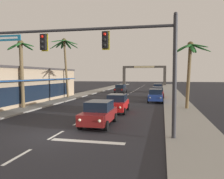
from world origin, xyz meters
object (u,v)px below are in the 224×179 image
sedan_lead_at_stop_bar (99,113)px  palm_right_second (190,58)px  storefront_strip_left (0,86)px  town_gateway_arch (144,73)px  sedan_parked_mid_kerb (158,88)px  palm_left_second (21,62)px  sedan_parked_far_kerb (156,95)px  palm_left_third (65,52)px  sedan_parked_nearest_kerb (158,92)px  sedan_third_in_queue (117,103)px  sedan_oncoming_far (121,89)px  traffic_signal_mast (106,50)px

sedan_lead_at_stop_bar → palm_right_second: (6.92, 8.82, 4.31)m
storefront_strip_left → town_gateway_arch: size_ratio=1.84×
sedan_parked_mid_kerb → palm_left_second: size_ratio=0.63×
sedan_parked_far_kerb → palm_left_second: bearing=-146.3°
sedan_parked_far_kerb → palm_left_second: (-13.36, -8.89, 3.98)m
sedan_parked_mid_kerb → storefront_strip_left: storefront_strip_left is taller
palm_left_third → town_gateway_arch: palm_left_third is taller
sedan_parked_nearest_kerb → sedan_third_in_queue: bearing=-103.6°
sedan_parked_far_kerb → sedan_third_in_queue: bearing=-110.1°
sedan_parked_mid_kerb → palm_left_third: (-13.35, -15.08, 6.01)m
sedan_lead_at_stop_bar → sedan_parked_nearest_kerb: same height
sedan_parked_mid_kerb → sedan_parked_far_kerb: 17.31m
sedan_oncoming_far → palm_left_second: palm_left_second is taller
sedan_parked_mid_kerb → palm_left_second: 29.65m
palm_right_second → sedan_parked_far_kerb: bearing=119.9°
traffic_signal_mast → sedan_parked_far_kerb: (2.23, 17.64, -4.01)m
sedan_parked_far_kerb → palm_right_second: size_ratio=0.66×
sedan_parked_far_kerb → storefront_strip_left: bearing=-159.2°
town_gateway_arch → palm_right_second: bearing=-80.9°
palm_right_second → palm_left_third: bearing=153.9°
sedan_parked_mid_kerb → sedan_parked_far_kerb: (0.06, -17.31, 0.00)m
sedan_parked_nearest_kerb → traffic_signal_mast: bearing=-95.9°
sedan_oncoming_far → sedan_parked_far_kerb: same height
sedan_parked_nearest_kerb → palm_left_second: (-13.50, -14.09, 3.98)m
traffic_signal_mast → town_gateway_arch: 65.58m
sedan_lead_at_stop_bar → palm_left_second: size_ratio=0.63×
sedan_lead_at_stop_bar → palm_left_second: (-9.92, 5.97, 3.98)m
sedan_parked_mid_kerb → town_gateway_arch: 31.17m
palm_right_second → storefront_strip_left: size_ratio=0.26×
sedan_lead_at_stop_bar → sedan_parked_far_kerb: bearing=77.0°
traffic_signal_mast → town_gateway_arch: traffic_signal_mast is taller
palm_left_third → traffic_signal_mast: bearing=-60.6°
sedan_lead_at_stop_bar → sedan_parked_far_kerb: size_ratio=1.00×
sedan_parked_nearest_kerb → palm_left_third: 15.12m
sedan_third_in_queue → sedan_parked_mid_kerb: 26.53m
sedan_parked_mid_kerb → sedan_parked_far_kerb: bearing=-89.8°
sedan_parked_mid_kerb → town_gateway_arch: (-5.11, 30.56, 3.37)m
sedan_oncoming_far → storefront_strip_left: storefront_strip_left is taller
sedan_parked_nearest_kerb → sedan_parked_far_kerb: (-0.15, -5.20, 0.00)m
storefront_strip_left → sedan_parked_far_kerb: bearing=20.8°
sedan_parked_mid_kerb → sedan_lead_at_stop_bar: bearing=-96.0°
sedan_lead_at_stop_bar → palm_left_third: 20.68m
sedan_third_in_queue → sedan_parked_nearest_kerb: 14.63m
sedan_third_in_queue → town_gateway_arch: 57.03m
sedan_third_in_queue → storefront_strip_left: storefront_strip_left is taller
storefront_strip_left → town_gateway_arch: bearing=77.2°
sedan_lead_at_stop_bar → palm_left_third: (-9.97, 17.09, 6.01)m
sedan_lead_at_stop_bar → town_gateway_arch: town_gateway_arch is taller
sedan_parked_far_kerb → town_gateway_arch: town_gateway_arch is taller
palm_left_second → town_gateway_arch: bearing=81.8°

